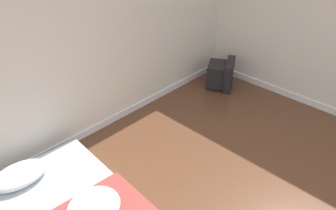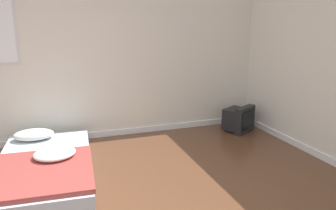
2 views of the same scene
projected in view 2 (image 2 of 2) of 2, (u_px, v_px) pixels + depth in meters
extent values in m
cube|color=silver|center=(73.00, 53.00, 4.68)|extent=(8.23, 0.06, 2.60)
cube|color=white|center=(79.00, 137.00, 4.96)|extent=(8.23, 0.02, 0.09)
cube|color=silver|center=(44.00, 168.00, 3.76)|extent=(1.17, 2.02, 0.19)
ellipsoid|color=silver|center=(34.00, 135.00, 4.39)|extent=(0.54, 0.37, 0.14)
cube|color=#993D38|center=(40.00, 172.00, 3.39)|extent=(1.13, 1.20, 0.05)
ellipsoid|color=silver|center=(55.00, 153.00, 3.71)|extent=(0.56, 0.53, 0.11)
cube|color=black|center=(235.00, 119.00, 5.36)|extent=(0.46, 0.41, 0.34)
cube|color=black|center=(245.00, 120.00, 5.24)|extent=(0.46, 0.32, 0.42)
cube|color=black|center=(248.00, 120.00, 5.20)|extent=(0.33, 0.19, 0.31)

